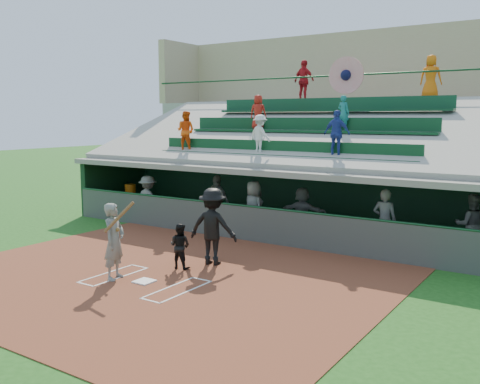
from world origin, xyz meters
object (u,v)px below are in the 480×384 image
Objects in this scene: home_plate at (144,281)px; white_table at (131,204)px; batter_at_plate at (114,241)px; catcher at (180,246)px; water_cooler at (130,190)px.

white_table is (-6.73, 6.31, 0.38)m from home_plate.
batter_at_plate is at bearing -43.11° from white_table.
catcher is at bearing 91.92° from home_plate.
water_cooler is (-6.05, 6.58, 0.05)m from batter_at_plate.
home_plate is 0.50× the size of white_table.
catcher is at bearing 65.65° from batter_at_plate.
water_cooler is (-6.81, 6.39, 0.97)m from home_plate.
water_cooler is (-0.08, 0.07, 0.59)m from white_table.
batter_at_plate is 2.29× the size of white_table.
batter_at_plate reaches higher than home_plate.
catcher is at bearing -36.51° from water_cooler.
home_plate is 0.22× the size of batter_at_plate.
batter_at_plate is (-0.76, -0.20, 0.92)m from home_plate.
home_plate is at bearing 14.59° from batter_at_plate.
home_plate is 9.39m from water_cooler.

